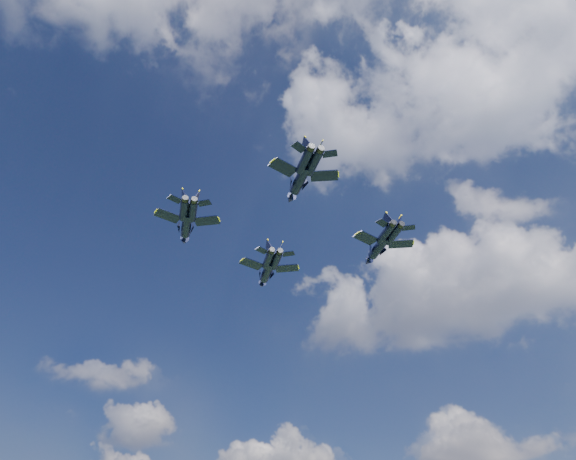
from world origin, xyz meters
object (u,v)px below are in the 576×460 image
Objects in this scene: jet_slot at (299,181)px; jet_left at (186,226)px; jet_lead at (267,272)px; jet_right at (378,248)px.

jet_left is at bearing 130.79° from jet_slot.
jet_left is (-1.25, -26.45, -3.57)m from jet_lead.
jet_left reaches higher than jet_slot.
jet_slot is (24.39, -1.16, -0.18)m from jet_left.
jet_slot is at bearing -93.19° from jet_lead.
jet_slot is (-2.76, -28.27, -2.12)m from jet_right.
jet_right is at bearing -41.71° from jet_lead.
jet_right is 1.06× the size of jet_slot.
jet_lead reaches higher than jet_right.
jet_lead is 1.12× the size of jet_slot.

